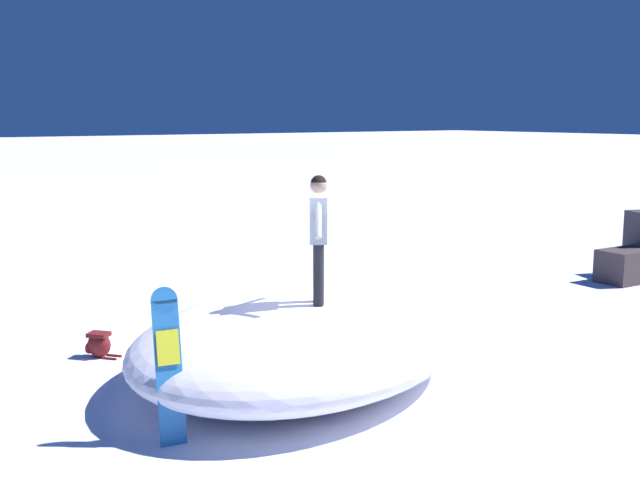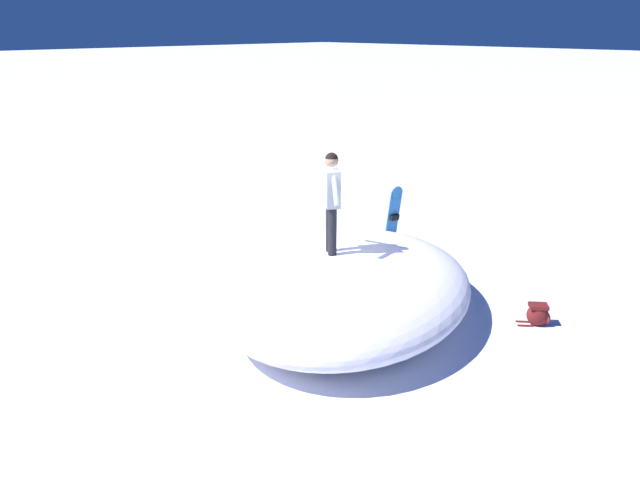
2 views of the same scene
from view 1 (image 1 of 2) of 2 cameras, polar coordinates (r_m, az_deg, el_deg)
The scene contains 6 objects.
ground at distance 10.55m, azimuth -1.14°, elevation -10.28°, with size 240.00×240.00×0.00m, color white.
snow_mound at distance 10.57m, azimuth -1.33°, elevation -7.18°, with size 5.36×4.01×1.08m, color white.
snowboarder_standing at distance 10.05m, azimuth -0.10°, elevation 0.90°, with size 0.65×0.87×1.67m.
snowboard_primary_upright at distance 8.64m, azimuth -10.98°, elevation -8.78°, with size 0.33×0.32×1.69m.
backpack_near at distance 11.97m, azimuth -15.82°, elevation -7.31°, with size 0.49×0.52×0.37m.
rock_outcrop at distance 18.24m, azimuth 22.21°, elevation -0.88°, with size 2.08×1.06×1.42m.
Camera 1 is at (5.48, 8.31, 3.50)m, focal length 43.99 mm.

